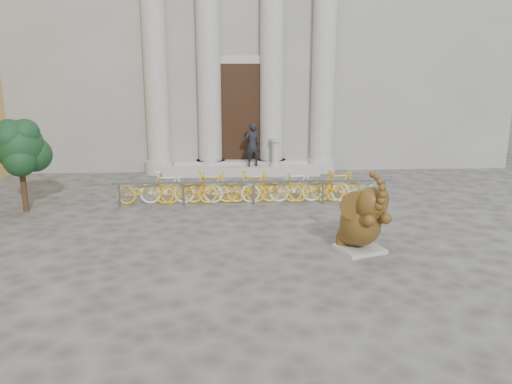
{
  "coord_description": "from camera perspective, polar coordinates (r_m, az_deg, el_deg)",
  "views": [
    {
      "loc": [
        -0.56,
        -9.73,
        3.89
      ],
      "look_at": [
        0.12,
        1.82,
        1.1
      ],
      "focal_mm": 35.0,
      "sensor_mm": 36.0,
      "label": 1
    }
  ],
  "objects": [
    {
      "name": "pedestrian",
      "position": [
        19.08,
        -0.43,
        5.43
      ],
      "size": [
        0.71,
        0.59,
        1.66
      ],
      "primitive_type": "imported",
      "rotation": [
        0.0,
        0.0,
        3.52
      ],
      "color": "black",
      "rests_on": "entrance_steps"
    },
    {
      "name": "classical_building",
      "position": [
        24.76,
        -2.19,
        18.41
      ],
      "size": [
        22.0,
        10.7,
        12.0
      ],
      "color": "gray",
      "rests_on": "ground"
    },
    {
      "name": "balustrade_post",
      "position": [
        19.16,
        2.23,
        4.42
      ],
      "size": [
        0.43,
        0.43,
        1.06
      ],
      "color": "#A8A59E",
      "rests_on": "entrance_steps"
    },
    {
      "name": "entrance_steps",
      "position": [
        19.49,
        -1.68,
        2.58
      ],
      "size": [
        6.0,
        1.2,
        0.36
      ],
      "primitive_type": "cube",
      "color": "#A8A59E",
      "rests_on": "ground"
    },
    {
      "name": "ground",
      "position": [
        10.49,
        -0.08,
        -8.2
      ],
      "size": [
        80.0,
        80.0,
        0.0
      ],
      "primitive_type": "plane",
      "color": "#474442",
      "rests_on": "ground"
    },
    {
      "name": "tree",
      "position": [
        15.37,
        -25.36,
        4.62
      ],
      "size": [
        1.53,
        1.39,
        2.65
      ],
      "color": "#332114",
      "rests_on": "ground"
    },
    {
      "name": "bike_rack",
      "position": [
        15.15,
        -0.32,
        0.63
      ],
      "size": [
        8.35,
        0.53,
        1.0
      ],
      "color": "slate",
      "rests_on": "ground"
    },
    {
      "name": "elephant_statue",
      "position": [
        11.2,
        11.99,
        -3.38
      ],
      "size": [
        1.25,
        1.48,
        1.87
      ],
      "rotation": [
        0.0,
        0.0,
        0.34
      ],
      "color": "#A8A59E",
      "rests_on": "ground"
    }
  ]
}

